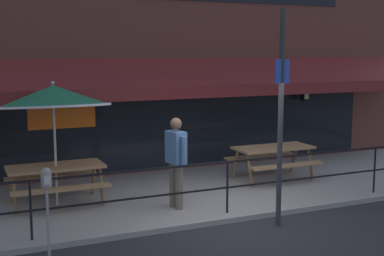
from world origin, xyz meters
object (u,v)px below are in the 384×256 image
picnic_table_centre (273,153)px  street_sign_pole (281,117)px  parking_meter_near (47,187)px  pedestrian_walking (176,158)px  picnic_table_left (56,174)px  patio_umbrella_left (53,97)px

picnic_table_centre → street_sign_pole: 3.24m
parking_meter_near → street_sign_pole: bearing=1.4°
street_sign_pole → pedestrian_walking: bearing=133.2°
picnic_table_left → parking_meter_near: (-0.58, -2.67, 0.44)m
street_sign_pole → patio_umbrella_left: bearing=142.8°
patio_umbrella_left → street_sign_pole: 4.21m
pedestrian_walking → parking_meter_near: pedestrian_walking is taller
patio_umbrella_left → pedestrian_walking: 2.56m
picnic_table_left → picnic_table_centre: 4.89m
picnic_table_centre → street_sign_pole: street_sign_pole is taller
pedestrian_walking → street_sign_pole: bearing=-46.8°
picnic_table_left → street_sign_pole: bearing=-37.5°
patio_umbrella_left → parking_meter_near: patio_umbrella_left is taller
parking_meter_near → street_sign_pole: (3.93, 0.10, 0.78)m
patio_umbrella_left → parking_meter_near: bearing=-102.4°
picnic_table_left → parking_meter_near: parking_meter_near is taller
picnic_table_centre → patio_umbrella_left: patio_umbrella_left is taller
picnic_table_centre → street_sign_pole: size_ratio=0.48×
patio_umbrella_left → parking_meter_near: 2.89m
picnic_table_left → patio_umbrella_left: size_ratio=0.75×
pedestrian_walking → street_sign_pole: (1.34, -1.43, 0.87)m
street_sign_pole → picnic_table_left: bearing=142.5°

